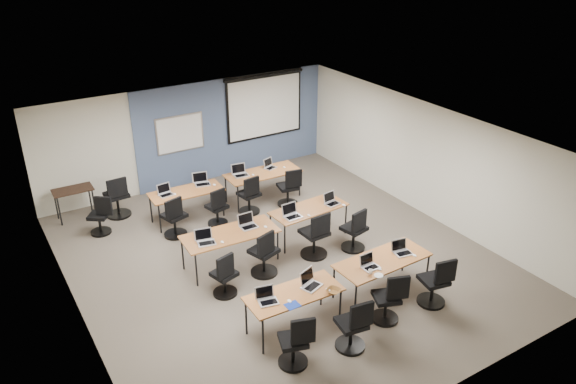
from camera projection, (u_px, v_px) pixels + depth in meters
floor at (279, 257)px, 11.79m from camera, size 8.00×9.00×0.02m
ceiling at (278, 136)px, 10.61m from camera, size 8.00×9.00×0.02m
wall_back at (190, 134)px, 14.64m from camera, size 8.00×0.04×2.70m
wall_front at (446, 324)px, 7.76m from camera, size 8.00×0.04×2.70m
wall_left at (72, 257)px, 9.30m from camera, size 0.04×9.00×2.70m
wall_right at (425, 160)px, 13.10m from camera, size 0.04×9.00×2.70m
blue_accent_panel at (233, 126)px, 15.21m from camera, size 5.50×0.04×2.70m
whiteboard at (180, 134)px, 14.40m from camera, size 1.28×0.03×0.98m
projector_screen at (265, 102)px, 15.38m from camera, size 2.40×0.10×1.82m
training_table_front_left at (294, 295)px, 9.46m from camera, size 1.66×0.69×0.73m
training_table_front_right at (382, 261)px, 10.39m from camera, size 1.85×0.77×0.73m
training_table_mid_left at (230, 235)px, 11.26m from camera, size 1.93×0.81×0.73m
training_table_mid_right at (309, 210)px, 12.25m from camera, size 1.72×0.72×0.73m
training_table_back_left at (186, 193)px, 13.01m from camera, size 1.69×0.71×0.73m
training_table_back_right at (263, 174)px, 13.98m from camera, size 1.88×0.78×0.73m
laptop_0 at (267, 298)px, 9.20m from camera, size 0.32×0.27×0.24m
mouse_0 at (290, 301)px, 9.21m from camera, size 0.09×0.11×0.03m
task_chair_0 at (296, 345)px, 8.76m from camera, size 0.50×0.48×0.97m
laptop_1 at (310, 282)px, 9.60m from camera, size 0.35×0.30×0.26m
mouse_1 at (328, 290)px, 9.50m from camera, size 0.09×0.12×0.04m
task_chair_1 at (353, 329)px, 9.10m from camera, size 0.51×0.51×0.99m
laptop_2 at (369, 264)px, 10.12m from camera, size 0.30×0.26×0.23m
mouse_2 at (380, 269)px, 10.06m from camera, size 0.07×0.10×0.03m
task_chair_2 at (389, 302)px, 9.76m from camera, size 0.52×0.49×0.97m
laptop_3 at (402, 250)px, 10.56m from camera, size 0.32×0.28×0.25m
mouse_3 at (414, 255)px, 10.47m from camera, size 0.06×0.10×0.04m
task_chair_3 at (436, 285)px, 10.18m from camera, size 0.52×0.52×1.00m
laptop_4 at (205, 240)px, 10.89m from camera, size 0.35×0.29×0.26m
mouse_4 at (222, 242)px, 10.91m from camera, size 0.07×0.10×0.03m
task_chair_4 at (225, 278)px, 10.42m from camera, size 0.47×0.46×0.95m
laptop_5 at (248, 224)px, 11.47m from camera, size 0.35×0.29×0.26m
mouse_5 at (266, 227)px, 11.45m from camera, size 0.07×0.11×0.04m
task_chair_5 at (264, 256)px, 11.03m from camera, size 0.56×0.54×1.02m
laptop_6 at (292, 214)px, 11.85m from camera, size 0.36×0.31×0.27m
mouse_6 at (309, 215)px, 11.90m from camera, size 0.06×0.09×0.03m
task_chair_6 at (316, 238)px, 11.65m from camera, size 0.57×0.57×1.05m
laptop_7 at (331, 201)px, 12.40m from camera, size 0.32×0.28×0.25m
mouse_7 at (344, 205)px, 12.33m from camera, size 0.09×0.12×0.04m
task_chair_7 at (355, 233)px, 11.89m from camera, size 0.52×0.52×1.00m
laptop_8 at (165, 192)px, 12.80m from camera, size 0.32×0.27×0.24m
mouse_8 at (175, 194)px, 12.83m from camera, size 0.08×0.11×0.03m
task_chair_8 at (174, 220)px, 12.40m from camera, size 0.53×0.52×1.00m
laptop_9 at (202, 181)px, 13.32m from camera, size 0.36×0.30×0.27m
mouse_9 at (214, 185)px, 13.28m from camera, size 0.09×0.12×0.04m
task_chair_9 at (218, 210)px, 12.87m from camera, size 0.47×0.47×0.96m
laptop_10 at (240, 173)px, 13.79m from camera, size 0.36×0.31×0.27m
mouse_10 at (253, 175)px, 13.80m from camera, size 0.07×0.10×0.03m
task_chair_10 at (250, 198)px, 13.40m from camera, size 0.51×0.51×0.99m
laptop_11 at (270, 166)px, 14.20m from camera, size 0.30×0.26×0.23m
mouse_11 at (284, 167)px, 14.23m from camera, size 0.07×0.10×0.03m
task_chair_11 at (289, 190)px, 13.77m from camera, size 0.51×0.51×1.00m
blue_mousepad at (292, 305)px, 9.13m from camera, size 0.24×0.20×0.01m
snack_bowl at (334, 291)px, 9.43m from camera, size 0.35×0.35×0.06m
snack_plate at (379, 275)px, 9.89m from camera, size 0.20×0.20×0.01m
coffee_cup at (371, 272)px, 9.91m from camera, size 0.10×0.10×0.07m
utility_table at (73, 193)px, 13.08m from camera, size 0.90×0.50×0.75m
spare_chair_a at (118, 200)px, 13.24m from camera, size 0.57×0.57×1.05m
spare_chair_b at (101, 218)px, 12.53m from camera, size 0.52×0.46×0.95m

